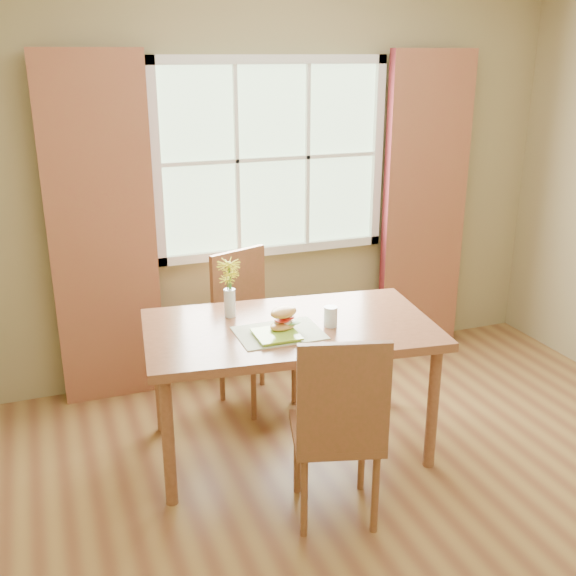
# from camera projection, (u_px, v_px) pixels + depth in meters

# --- Properties ---
(room) EXTENTS (4.24, 3.84, 2.74)m
(room) POSITION_uv_depth(u_px,v_px,m) (416.00, 254.00, 2.90)
(room) COLOR olive
(room) RESTS_ON ground
(window) EXTENTS (1.62, 0.06, 1.32)m
(window) POSITION_uv_depth(u_px,v_px,m) (272.00, 159.00, 4.50)
(window) COLOR #A0C695
(window) RESTS_ON room
(curtain_left) EXTENTS (0.65, 0.08, 2.20)m
(curtain_left) POSITION_uv_depth(u_px,v_px,m) (103.00, 235.00, 4.17)
(curtain_left) COLOR maroon
(curtain_left) RESTS_ON room
(curtain_right) EXTENTS (0.65, 0.08, 2.20)m
(curtain_right) POSITION_uv_depth(u_px,v_px,m) (424.00, 207.00, 4.94)
(curtain_right) COLOR maroon
(curtain_right) RESTS_ON room
(dining_table) EXTENTS (1.66, 1.07, 0.76)m
(dining_table) POSITION_uv_depth(u_px,v_px,m) (290.00, 338.00, 3.70)
(dining_table) COLOR brown
(dining_table) RESTS_ON room
(chair_near) EXTENTS (0.51, 0.51, 1.00)m
(chair_near) POSITION_uv_depth(u_px,v_px,m) (339.00, 424.00, 3.11)
(chair_near) COLOR brown
(chair_near) RESTS_ON room
(chair_far) EXTENTS (0.53, 0.53, 0.99)m
(chair_far) POSITION_uv_depth(u_px,v_px,m) (249.00, 321.00, 4.32)
(chair_far) COLOR brown
(chair_far) RESTS_ON room
(placemat) EXTENTS (0.45, 0.33, 0.01)m
(placemat) POSITION_uv_depth(u_px,v_px,m) (279.00, 333.00, 3.56)
(placemat) COLOR beige
(placemat) RESTS_ON dining_table
(plate) EXTENTS (0.22, 0.22, 0.01)m
(plate) POSITION_uv_depth(u_px,v_px,m) (276.00, 336.00, 3.50)
(plate) COLOR #84B72D
(plate) RESTS_ON placemat
(croissant_sandwich) EXTENTS (0.20, 0.17, 0.12)m
(croissant_sandwich) POSITION_uv_depth(u_px,v_px,m) (284.00, 318.00, 3.56)
(croissant_sandwich) COLOR #C88944
(croissant_sandwich) RESTS_ON plate
(water_glass) EXTENTS (0.07, 0.07, 0.11)m
(water_glass) POSITION_uv_depth(u_px,v_px,m) (331.00, 317.00, 3.64)
(water_glass) COLOR silver
(water_glass) RESTS_ON dining_table
(flower_vase) EXTENTS (0.13, 0.13, 0.33)m
(flower_vase) POSITION_uv_depth(u_px,v_px,m) (229.00, 281.00, 3.73)
(flower_vase) COLOR silver
(flower_vase) RESTS_ON dining_table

